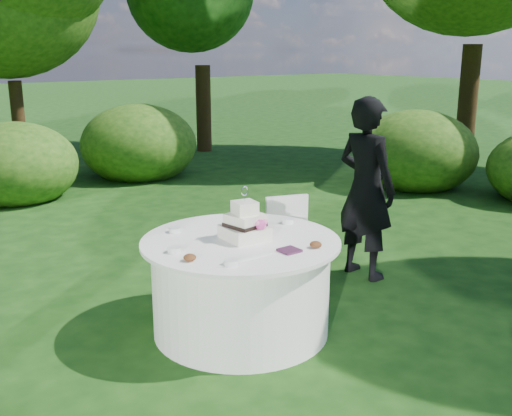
# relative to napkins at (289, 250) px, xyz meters

# --- Properties ---
(ground) EXTENTS (80.00, 80.00, 0.00)m
(ground) POSITION_rel_napkins_xyz_m (-0.12, 0.45, -0.78)
(ground) COLOR #11350E
(ground) RESTS_ON ground
(napkins) EXTENTS (0.14, 0.14, 0.02)m
(napkins) POSITION_rel_napkins_xyz_m (0.00, 0.00, 0.00)
(napkins) COLOR #401B36
(napkins) RESTS_ON table
(feather_plume) EXTENTS (0.48, 0.07, 0.01)m
(feather_plume) POSITION_rel_napkins_xyz_m (-0.37, 0.04, -0.00)
(feather_plume) COLOR white
(feather_plume) RESTS_ON table
(guest) EXTENTS (0.47, 0.68, 1.79)m
(guest) POSITION_rel_napkins_xyz_m (1.58, 0.73, 0.11)
(guest) COLOR black
(guest) RESTS_ON ground
(table) EXTENTS (1.56, 1.56, 0.77)m
(table) POSITION_rel_napkins_xyz_m (-0.12, 0.45, -0.39)
(table) COLOR white
(table) RESTS_ON ground
(cake) EXTENTS (0.33, 0.34, 0.43)m
(cake) POSITION_rel_napkins_xyz_m (-0.08, 0.44, 0.10)
(cake) COLOR silver
(cake) RESTS_ON table
(chair) EXTENTS (0.52, 0.52, 0.89)m
(chair) POSITION_rel_napkins_xyz_m (0.75, 0.87, -0.26)
(chair) COLOR white
(chair) RESTS_ON ground
(votives) EXTENTS (1.25, 1.01, 0.04)m
(votives) POSITION_rel_napkins_xyz_m (-0.16, 0.58, 0.01)
(votives) COLOR silver
(votives) RESTS_ON table
(petal_cups) EXTENTS (1.04, 1.04, 0.05)m
(petal_cups) POSITION_rel_napkins_xyz_m (-0.07, 0.37, 0.02)
(petal_cups) COLOR #562D16
(petal_cups) RESTS_ON table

